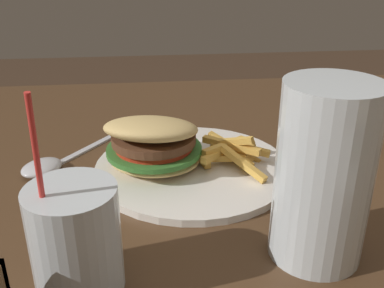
# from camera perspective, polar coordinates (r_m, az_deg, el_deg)

# --- Properties ---
(meal_plate_near) EXTENTS (0.27, 0.27, 0.10)m
(meal_plate_near) POSITION_cam_1_polar(r_m,az_deg,el_deg) (0.62, -2.52, -1.21)
(meal_plate_near) COLOR white
(meal_plate_near) RESTS_ON dining_table
(beer_glass) EXTENTS (0.09, 0.09, 0.19)m
(beer_glass) POSITION_cam_1_polar(r_m,az_deg,el_deg) (0.46, 16.24, -4.44)
(beer_glass) COLOR silver
(beer_glass) RESTS_ON dining_table
(juice_glass) EXTENTS (0.08, 0.08, 0.20)m
(juice_glass) POSITION_cam_1_polar(r_m,az_deg,el_deg) (0.43, -14.47, -12.28)
(juice_glass) COLOR silver
(juice_glass) RESTS_ON dining_table
(spoon) EXTENTS (0.14, 0.17, 0.02)m
(spoon) POSITION_cam_1_polar(r_m,az_deg,el_deg) (0.67, -18.08, -2.66)
(spoon) COLOR silver
(spoon) RESTS_ON dining_table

